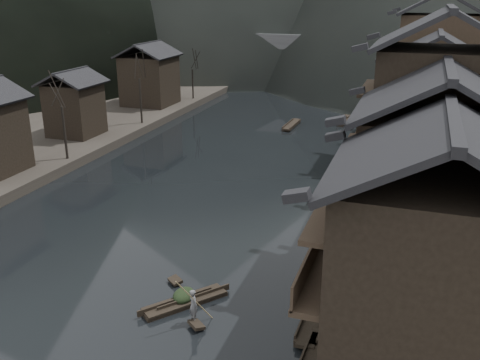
% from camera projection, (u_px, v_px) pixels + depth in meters
% --- Properties ---
extents(water, '(300.00, 300.00, 0.00)m').
position_uv_depth(water, '(132.00, 268.00, 33.95)').
color(water, black).
rests_on(water, ground).
extents(left_bank, '(40.00, 200.00, 1.20)m').
position_uv_depth(left_bank, '(58.00, 103.00, 79.93)').
color(left_bank, '#2D2823').
rests_on(left_bank, ground).
extents(stilt_houses, '(9.00, 67.60, 16.83)m').
position_uv_depth(stilt_houses, '(434.00, 93.00, 42.76)').
color(stilt_houses, black).
rests_on(stilt_houses, ground).
extents(left_houses, '(8.10, 53.20, 8.73)m').
position_uv_depth(left_houses, '(51.00, 100.00, 56.13)').
color(left_houses, black).
rests_on(left_houses, left_bank).
extents(bare_trees, '(3.95, 59.81, 7.89)m').
position_uv_depth(bare_trees, '(60.00, 99.00, 52.01)').
color(bare_trees, black).
rests_on(bare_trees, left_bank).
extents(moored_sampans, '(3.02, 54.85, 0.46)m').
position_uv_depth(moored_sampans, '(360.00, 191.00, 46.20)').
color(moored_sampans, black).
rests_on(moored_sampans, water).
extents(midriver_boats, '(8.22, 20.66, 0.45)m').
position_uv_depth(midriver_boats, '(326.00, 116.00, 73.47)').
color(midriver_boats, black).
rests_on(midriver_boats, water).
extents(stone_bridge, '(40.00, 6.00, 9.00)m').
position_uv_depth(stone_bridge, '(329.00, 56.00, 96.39)').
color(stone_bridge, '#4C4C4F').
rests_on(stone_bridge, ground).
extents(hero_sampan, '(4.08, 4.79, 0.44)m').
position_uv_depth(hero_sampan, '(185.00, 301.00, 30.00)').
color(hero_sampan, black).
rests_on(hero_sampan, water).
extents(cargo_heap, '(1.19, 1.56, 0.71)m').
position_uv_depth(cargo_heap, '(184.00, 290.00, 30.02)').
color(cargo_heap, black).
rests_on(cargo_heap, hero_sampan).
extents(boatman, '(0.79, 0.74, 1.82)m').
position_uv_depth(boatman, '(193.00, 301.00, 27.94)').
color(boatman, slate).
rests_on(boatman, hero_sampan).
extents(bamboo_pole, '(1.48, 1.95, 3.34)m').
position_uv_depth(bamboo_pole, '(195.00, 258.00, 27.00)').
color(bamboo_pole, '#8C7A51').
rests_on(bamboo_pole, boatman).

